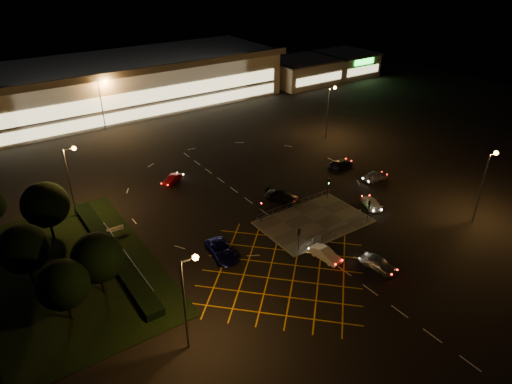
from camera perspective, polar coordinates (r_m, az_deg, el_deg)
ground at (r=62.53m, az=4.65°, el=-3.54°), size 180.00×180.00×0.00m
pedestrian_island at (r=62.35m, az=7.24°, el=-3.72°), size 14.00×9.00×0.12m
grass_verge at (r=57.52m, az=-22.15°, el=-9.01°), size 18.00×30.00×0.08m
hedge at (r=58.00m, az=-17.49°, el=-7.19°), size 2.00×26.00×1.00m
supermarket at (r=111.67m, az=-15.99°, el=13.03°), size 72.00×26.50×10.50m
retail_unit_a at (r=127.54m, az=5.81°, el=14.81°), size 18.80×14.80×6.35m
retail_unit_b at (r=138.13m, az=11.12°, el=15.50°), size 14.80×14.80×6.35m
streetlight_sw at (r=41.02m, az=-8.51°, el=-12.13°), size 1.78×0.56×10.03m
streetlight_se at (r=66.22m, az=26.79°, el=1.66°), size 1.78×0.56×10.03m
streetlight_nw at (r=65.26m, az=-22.12°, el=2.31°), size 1.78×0.56×10.03m
streetlight_ne at (r=88.37m, az=9.21°, el=10.67°), size 1.78×0.56×10.03m
streetlight_far_left at (r=95.77m, az=-18.59°, el=10.96°), size 1.78×0.56×10.03m
streetlight_far_right at (r=114.42m, az=0.98°, el=15.09°), size 1.78×0.56×10.03m
signal_sw at (r=55.23m, az=5.38°, el=-5.41°), size 0.28×0.30×3.15m
signal_se at (r=62.58m, az=13.92°, el=-1.81°), size 0.28×0.30×3.15m
signal_nw at (r=60.57m, az=0.60°, el=-1.96°), size 0.28×0.30×3.15m
signal_ne at (r=67.34m, az=9.00°, el=0.99°), size 0.28×0.30×3.15m
tree_a at (r=48.37m, az=-22.96°, el=-10.63°), size 5.04×5.04×6.86m
tree_b at (r=54.71m, az=-27.04°, el=-6.34°), size 5.40×5.40×7.35m
tree_c at (r=61.81m, az=-24.83°, el=-1.44°), size 5.76×5.76×7.84m
tree_e at (r=50.30m, az=-19.19°, el=-7.75°), size 5.40×5.40×7.35m
car_near_silver at (r=55.03m, az=15.07°, el=-8.61°), size 2.47×4.68×1.52m
car_queue_white at (r=55.34m, az=8.67°, el=-7.70°), size 1.88×4.28×1.37m
car_left_blue at (r=55.31m, az=-4.35°, el=-7.32°), size 3.24×5.87×1.56m
car_far_dkgrey at (r=66.65m, az=3.32°, el=-0.56°), size 4.43×5.52×1.50m
car_right_silver at (r=74.92m, az=14.68°, el=1.94°), size 4.43×1.86×1.50m
car_circ_red at (r=72.99m, az=-10.40°, el=1.59°), size 3.85×2.97×1.22m
car_east_grey at (r=78.34m, az=10.50°, el=3.53°), size 4.77×2.53×1.28m
car_approach_white at (r=67.18m, az=14.23°, el=-1.33°), size 3.41×4.73×1.27m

